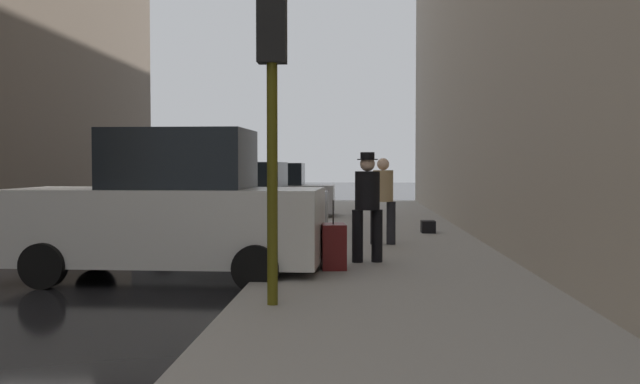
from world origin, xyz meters
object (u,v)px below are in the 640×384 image
at_px(traffic_light, 272,72).
at_px(duffel_bag, 428,227).
at_px(parked_silver_sedan, 268,193).
at_px(pedestrian_with_fedora, 367,201).
at_px(parked_gray_coupe, 236,203).
at_px(rolling_suitcase, 333,246).
at_px(parked_white_van, 170,211).
at_px(pedestrian_in_tan_coat, 383,196).
at_px(fire_hydrant, 317,215).

relative_size(traffic_light, duffel_bag, 8.18).
relative_size(parked_silver_sedan, pedestrian_with_fedora, 2.37).
height_order(parked_gray_coupe, pedestrian_with_fedora, pedestrian_with_fedora).
bearing_deg(rolling_suitcase, duffel_bag, 71.28).
bearing_deg(pedestrian_with_fedora, duffel_bag, 74.00).
bearing_deg(duffel_bag, rolling_suitcase, -108.72).
bearing_deg(parked_white_van, rolling_suitcase, 5.43).
xyz_separation_m(parked_silver_sedan, traffic_light, (1.85, -14.15, 1.91)).
height_order(parked_silver_sedan, rolling_suitcase, parked_silver_sedan).
height_order(pedestrian_in_tan_coat, duffel_bag, pedestrian_in_tan_coat).
height_order(traffic_light, pedestrian_in_tan_coat, traffic_light).
bearing_deg(traffic_light, pedestrian_in_tan_coat, 76.91).
bearing_deg(fire_hydrant, duffel_bag, -16.91).
height_order(pedestrian_with_fedora, duffel_bag, pedestrian_with_fedora).
xyz_separation_m(parked_silver_sedan, fire_hydrant, (1.80, -4.62, -0.35)).
distance_m(parked_silver_sedan, traffic_light, 14.40).
height_order(fire_hydrant, duffel_bag, fire_hydrant).
bearing_deg(pedestrian_in_tan_coat, pedestrian_with_fedora, -97.36).
xyz_separation_m(parked_white_van, pedestrian_in_tan_coat, (3.30, 3.64, 0.07)).
xyz_separation_m(parked_white_van, parked_silver_sedan, (0.00, 11.56, -0.18)).
bearing_deg(pedestrian_with_fedora, parked_white_van, -161.60).
bearing_deg(duffel_bag, parked_silver_sedan, 129.29).
relative_size(parked_gray_coupe, pedestrian_in_tan_coat, 2.50).
height_order(fire_hydrant, pedestrian_in_tan_coat, pedestrian_in_tan_coat).
height_order(pedestrian_in_tan_coat, rolling_suitcase, pedestrian_in_tan_coat).
bearing_deg(duffel_bag, traffic_light, -106.48).
bearing_deg(duffel_bag, parked_white_van, -125.85).
distance_m(parked_silver_sedan, pedestrian_in_tan_coat, 8.59).
height_order(parked_white_van, traffic_light, traffic_light).
distance_m(parked_silver_sedan, duffel_bag, 7.03).
bearing_deg(parked_silver_sedan, parked_gray_coupe, -90.00).
height_order(parked_white_van, fire_hydrant, parked_white_van).
distance_m(fire_hydrant, pedestrian_with_fedora, 6.10).
bearing_deg(parked_white_van, duffel_bag, 54.15).
bearing_deg(duffel_bag, fire_hydrant, 163.09).
relative_size(fire_hydrant, pedestrian_with_fedora, 0.40).
height_order(parked_gray_coupe, fire_hydrant, parked_gray_coupe).
relative_size(traffic_light, pedestrian_in_tan_coat, 2.11).
distance_m(parked_gray_coupe, duffel_bag, 4.50).
distance_m(fire_hydrant, traffic_light, 9.80).
height_order(pedestrian_with_fedora, rolling_suitcase, pedestrian_with_fedora).
xyz_separation_m(parked_white_van, pedestrian_with_fedora, (2.96, 0.98, 0.10)).
bearing_deg(parked_silver_sedan, rolling_suitcase, -77.87).
xyz_separation_m(parked_white_van, parked_gray_coupe, (0.00, 5.69, -0.18)).
height_order(fire_hydrant, pedestrian_with_fedora, pedestrian_with_fedora).
height_order(parked_white_van, rolling_suitcase, parked_white_van).
bearing_deg(fire_hydrant, parked_silver_sedan, 111.32).
distance_m(parked_gray_coupe, pedestrian_with_fedora, 5.56).
height_order(parked_white_van, pedestrian_with_fedora, parked_white_van).
bearing_deg(duffel_bag, parked_gray_coupe, -174.14).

